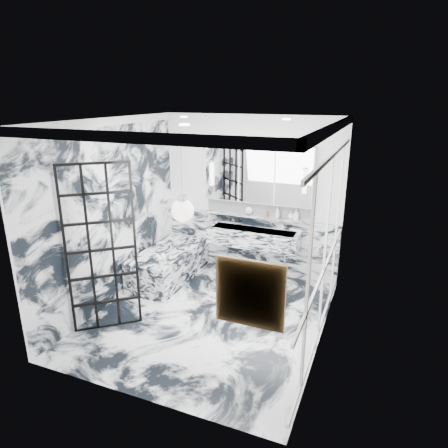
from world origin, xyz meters
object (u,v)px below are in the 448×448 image
at_px(trough_sink, 253,238).
at_px(crittall_door, 101,250).
at_px(mirror_cabinet, 258,174).
at_px(bathtub, 169,264).

bearing_deg(trough_sink, crittall_door, -120.21).
bearing_deg(mirror_cabinet, crittall_door, -118.48).
height_order(crittall_door, bathtub, crittall_door).
xyz_separation_m(crittall_door, bathtub, (0.03, 1.66, -0.87)).
xyz_separation_m(crittall_door, mirror_cabinet, (1.35, 2.49, 0.67)).
bearing_deg(mirror_cabinet, trough_sink, -90.00).
bearing_deg(crittall_door, trough_sink, 19.90).
bearing_deg(crittall_door, mirror_cabinet, 21.63).
height_order(mirror_cabinet, bathtub, mirror_cabinet).
distance_m(trough_sink, mirror_cabinet, 1.10).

